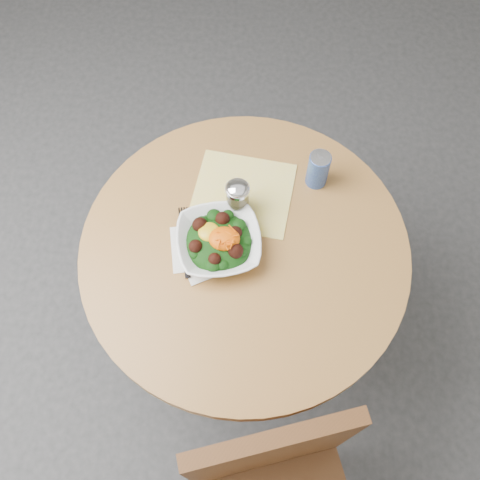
{
  "coord_description": "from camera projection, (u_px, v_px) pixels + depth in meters",
  "views": [
    {
      "loc": [
        0.01,
        -0.64,
        2.05
      ],
      "look_at": [
        -0.01,
        -0.01,
        0.81
      ],
      "focal_mm": 40.0,
      "sensor_mm": 36.0,
      "label": 1
    }
  ],
  "objects": [
    {
      "name": "fork",
      "position": [
        185.0,
        239.0,
        1.45
      ],
      "size": [
        0.05,
        0.22,
        0.0
      ],
      "color": "black",
      "rests_on": "table"
    },
    {
      "name": "paper_napkins",
      "position": [
        202.0,
        251.0,
        1.44
      ],
      "size": [
        0.2,
        0.19,
        0.0
      ],
      "color": "white",
      "rests_on": "table"
    },
    {
      "name": "salad_bowl",
      "position": [
        219.0,
        241.0,
        1.42
      ],
      "size": [
        0.26,
        0.26,
        0.08
      ],
      "color": "white",
      "rests_on": "table"
    },
    {
      "name": "cloth_napkin",
      "position": [
        243.0,
        193.0,
        1.52
      ],
      "size": [
        0.31,
        0.3,
        0.0
      ],
      "primitive_type": "cube",
      "rotation": [
        0.0,
        0.0,
        -0.17
      ],
      "color": "#E0BF0B",
      "rests_on": "table"
    },
    {
      "name": "table",
      "position": [
        244.0,
        275.0,
        1.63
      ],
      "size": [
        0.9,
        0.9,
        0.75
      ],
      "color": "black",
      "rests_on": "ground"
    },
    {
      "name": "ground",
      "position": [
        243.0,
        330.0,
        2.12
      ],
      "size": [
        6.0,
        6.0,
        0.0
      ],
      "primitive_type": "plane",
      "color": "#2F2F31",
      "rests_on": "ground"
    },
    {
      "name": "beverage_can",
      "position": [
        318.0,
        169.0,
        1.49
      ],
      "size": [
        0.06,
        0.06,
        0.12
      ],
      "color": "navy",
      "rests_on": "table"
    },
    {
      "name": "spice_shaker",
      "position": [
        238.0,
        198.0,
        1.45
      ],
      "size": [
        0.07,
        0.07,
        0.12
      ],
      "color": "silver",
      "rests_on": "table"
    }
  ]
}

